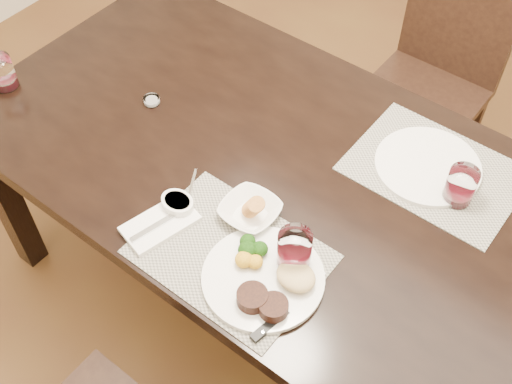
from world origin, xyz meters
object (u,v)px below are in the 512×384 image
Objects in this scene: dinner_plate at (267,279)px; cracker_bowl at (250,211)px; wine_glass_near at (294,252)px; far_plate at (428,166)px; steak_knife at (278,316)px; chair_far at (436,71)px.

cracker_bowl is (-0.16, 0.14, 0.00)m from dinner_plate.
cracker_bowl is at bearing 149.96° from dinner_plate.
wine_glass_near is 0.51m from far_plate.
steak_knife is 0.16m from wine_glass_near.
steak_knife is 0.64m from far_plate.
wine_glass_near reaches higher than dinner_plate.
steak_knife is at bearing -94.65° from far_plate.
chair_far is 1.16m from cracker_bowl.
dinner_plate is at bearing -40.71° from cracker_bowl.
dinner_plate is (0.15, -1.26, 0.27)m from chair_far.
far_plate is (0.27, -0.69, 0.26)m from chair_far.
steak_knife is (0.22, -1.32, 0.26)m from chair_far.
cracker_bowl is 0.52m from far_plate.
steak_knife is 1.68× the size of cracker_bowl.
dinner_plate is at bearing 152.09° from steak_knife.
dinner_plate is 1.98× the size of cracker_bowl.
cracker_bowl is (-0.24, 0.20, 0.02)m from steak_knife.
cracker_bowl reaches higher than far_plate.
far_plate is at bearing 95.33° from steak_knife.
far_plate is at bearing 88.15° from dinner_plate.
chair_far reaches higher than far_plate.
dinner_plate is at bearing -102.52° from wine_glass_near.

